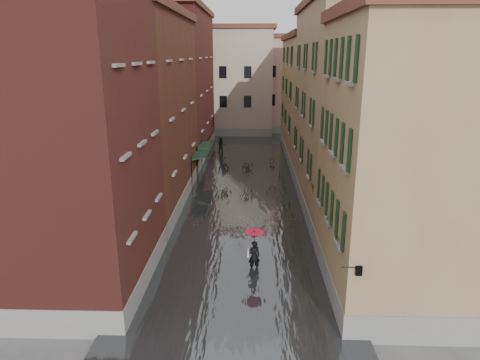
# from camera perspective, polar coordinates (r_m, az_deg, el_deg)

# --- Properties ---
(ground) EXTENTS (120.00, 120.00, 0.00)m
(ground) POSITION_cam_1_polar(r_m,az_deg,el_deg) (21.87, -0.20, -11.18)
(ground) COLOR #525255
(ground) RESTS_ON ground
(floodwater) EXTENTS (10.00, 60.00, 0.20)m
(floodwater) POSITION_cam_1_polar(r_m,az_deg,el_deg) (33.89, 0.53, -0.75)
(floodwater) COLOR #3D4044
(floodwater) RESTS_ON ground
(building_left_near) EXTENTS (6.00, 8.00, 13.00)m
(building_left_near) POSITION_cam_1_polar(r_m,az_deg,el_deg) (19.32, -21.74, 4.41)
(building_left_near) COLOR maroon
(building_left_near) RESTS_ON ground
(building_left_mid) EXTENTS (6.00, 14.00, 12.50)m
(building_left_mid) POSITION_cam_1_polar(r_m,az_deg,el_deg) (29.63, -13.42, 8.49)
(building_left_mid) COLOR #572F1B
(building_left_mid) RESTS_ON ground
(building_left_far) EXTENTS (6.00, 16.00, 14.00)m
(building_left_far) POSITION_cam_1_polar(r_m,az_deg,el_deg) (44.13, -8.46, 12.25)
(building_left_far) COLOR maroon
(building_left_far) RESTS_ON ground
(building_right_near) EXTENTS (6.00, 8.00, 11.50)m
(building_right_near) POSITION_cam_1_polar(r_m,az_deg,el_deg) (18.99, 21.19, 1.94)
(building_right_near) COLOR #93714C
(building_right_near) RESTS_ON ground
(building_right_mid) EXTENTS (6.00, 14.00, 13.00)m
(building_right_mid) POSITION_cam_1_polar(r_m,az_deg,el_deg) (29.28, 14.39, 8.83)
(building_right_mid) COLOR tan
(building_right_mid) RESTS_ON ground
(building_right_far) EXTENTS (6.00, 16.00, 11.50)m
(building_right_far) POSITION_cam_1_polar(r_m,az_deg,el_deg) (44.03, 10.17, 10.52)
(building_right_far) COLOR #93714C
(building_right_far) RESTS_ON ground
(building_end_cream) EXTENTS (12.00, 9.00, 13.00)m
(building_end_cream) POSITION_cam_1_polar(r_m,az_deg,el_deg) (57.58, -1.97, 12.87)
(building_end_cream) COLOR #B29F8D
(building_end_cream) RESTS_ON ground
(building_end_pink) EXTENTS (10.00, 9.00, 12.00)m
(building_end_pink) POSITION_cam_1_polar(r_m,az_deg,el_deg) (59.73, 7.02, 12.42)
(building_end_pink) COLOR tan
(building_end_pink) RESTS_ON ground
(awning_near) EXTENTS (1.09, 3.05, 2.80)m
(awning_near) POSITION_cam_1_polar(r_m,az_deg,el_deg) (33.72, -5.39, 3.26)
(awning_near) COLOR #153021
(awning_near) RESTS_ON ground
(awning_far) EXTENTS (1.09, 3.05, 2.80)m
(awning_far) POSITION_cam_1_polar(r_m,az_deg,el_deg) (37.15, -4.73, 4.52)
(awning_far) COLOR #153021
(awning_far) RESTS_ON ground
(wall_lantern) EXTENTS (0.71, 0.22, 0.35)m
(wall_lantern) POSITION_cam_1_polar(r_m,az_deg,el_deg) (15.59, 15.46, -11.47)
(wall_lantern) COLOR black
(wall_lantern) RESTS_ON ground
(window_planters) EXTENTS (0.59, 8.02, 0.84)m
(window_planters) POSITION_cam_1_polar(r_m,az_deg,el_deg) (20.06, 11.57, -3.20)
(window_planters) COLOR brown
(window_planters) RESTS_ON ground
(pedestrian_main) EXTENTS (0.96, 0.96, 2.06)m
(pedestrian_main) POSITION_cam_1_polar(r_m,az_deg,el_deg) (20.69, 1.89, -8.95)
(pedestrian_main) COLOR black
(pedestrian_main) RESTS_ON ground
(pedestrian_far) EXTENTS (0.93, 0.78, 1.73)m
(pedestrian_far) POSITION_cam_1_polar(r_m,az_deg,el_deg) (45.02, -2.48, 4.60)
(pedestrian_far) COLOR black
(pedestrian_far) RESTS_ON ground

